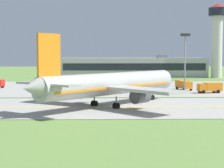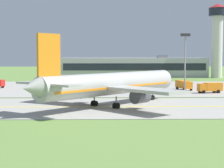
{
  "view_description": "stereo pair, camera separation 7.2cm",
  "coord_description": "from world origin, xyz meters",
  "px_view_note": "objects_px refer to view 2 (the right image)",
  "views": [
    {
      "loc": [
        -1.2,
        -71.96,
        9.48
      ],
      "look_at": [
        0.3,
        2.9,
        4.0
      ],
      "focal_mm": 64.47,
      "sensor_mm": 36.0,
      "label": 1
    },
    {
      "loc": [
        -1.13,
        -71.97,
        9.48
      ],
      "look_at": [
        0.3,
        2.9,
        4.0
      ],
      "focal_mm": 64.47,
      "sensor_mm": 36.0,
      "label": 2
    }
  ],
  "objects_px": {
    "service_truck_pushback": "(184,85)",
    "service_truck_catering": "(58,83)",
    "control_tower": "(217,34)",
    "apron_light_mast": "(185,55)",
    "airplane_lead": "(110,84)",
    "service_truck_baggage": "(210,87)"
  },
  "relations": [
    {
      "from": "service_truck_pushback",
      "to": "service_truck_catering",
      "type": "bearing_deg",
      "value": 171.56
    },
    {
      "from": "service_truck_catering",
      "to": "control_tower",
      "type": "xyz_separation_m",
      "value": [
        58.97,
        53.09,
        16.47
      ]
    },
    {
      "from": "service_truck_catering",
      "to": "apron_light_mast",
      "type": "distance_m",
      "value": 35.74
    },
    {
      "from": "airplane_lead",
      "to": "control_tower",
      "type": "height_order",
      "value": "control_tower"
    },
    {
      "from": "service_truck_baggage",
      "to": "service_truck_catering",
      "type": "distance_m",
      "value": 40.97
    },
    {
      "from": "airplane_lead",
      "to": "service_truck_catering",
      "type": "bearing_deg",
      "value": 109.76
    },
    {
      "from": "airplane_lead",
      "to": "apron_light_mast",
      "type": "bearing_deg",
      "value": 54.66
    },
    {
      "from": "service_truck_baggage",
      "to": "service_truck_catering",
      "type": "relative_size",
      "value": 1.0
    },
    {
      "from": "control_tower",
      "to": "apron_light_mast",
      "type": "bearing_deg",
      "value": -111.94
    },
    {
      "from": "service_truck_pushback",
      "to": "control_tower",
      "type": "distance_m",
      "value": 65.4
    },
    {
      "from": "airplane_lead",
      "to": "control_tower",
      "type": "xyz_separation_m",
      "value": [
        45.09,
        91.71,
        13.87
      ]
    },
    {
      "from": "airplane_lead",
      "to": "control_tower",
      "type": "distance_m",
      "value": 103.14
    },
    {
      "from": "airplane_lead",
      "to": "apron_light_mast",
      "type": "xyz_separation_m",
      "value": [
        18.87,
        26.62,
        5.19
      ]
    },
    {
      "from": "service_truck_pushback",
      "to": "airplane_lead",
      "type": "bearing_deg",
      "value": -120.8
    },
    {
      "from": "airplane_lead",
      "to": "apron_light_mast",
      "type": "height_order",
      "value": "apron_light_mast"
    },
    {
      "from": "airplane_lead",
      "to": "service_truck_baggage",
      "type": "xyz_separation_m",
      "value": [
        24.81,
        25.12,
        -2.6
      ]
    },
    {
      "from": "service_truck_pushback",
      "to": "control_tower",
      "type": "height_order",
      "value": "control_tower"
    },
    {
      "from": "apron_light_mast",
      "to": "service_truck_catering",
      "type": "bearing_deg",
      "value": 159.86
    },
    {
      "from": "service_truck_catering",
      "to": "apron_light_mast",
      "type": "height_order",
      "value": "apron_light_mast"
    },
    {
      "from": "service_truck_baggage",
      "to": "control_tower",
      "type": "distance_m",
      "value": 71.54
    },
    {
      "from": "airplane_lead",
      "to": "service_truck_baggage",
      "type": "height_order",
      "value": "airplane_lead"
    },
    {
      "from": "apron_light_mast",
      "to": "service_truck_baggage",
      "type": "bearing_deg",
      "value": -14.16
    }
  ]
}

